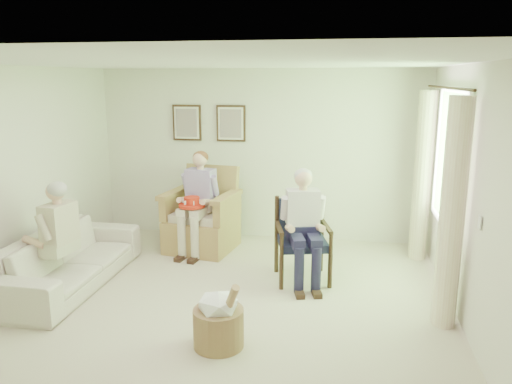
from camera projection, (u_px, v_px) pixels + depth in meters
The scene contains 18 objects.
floor at pixel (218, 314), 5.32m from camera, with size 5.50×5.50×0.00m, color beige.
back_wall at pixel (260, 155), 7.67m from camera, with size 5.00×0.04×2.60m, color silver.
front_wall at pixel (71, 325), 2.39m from camera, with size 5.00×0.04×2.60m, color silver.
right_wall at pixel (477, 206), 4.61m from camera, with size 0.04×5.50×2.60m, color silver.
ceiling at pixel (213, 62), 4.74m from camera, with size 5.00×5.50×0.02m, color white.
window at pixel (450, 156), 5.70m from camera, with size 0.13×2.50×1.63m.
curtain_left at pixel (452, 215), 4.88m from camera, with size 0.34×0.34×2.30m, color beige.
curtain_right at pixel (422, 177), 6.76m from camera, with size 0.34×0.34×2.30m, color beige.
framed_print_left at pixel (187, 123), 7.72m from camera, with size 0.45×0.05×0.55m.
framed_print_right at pixel (231, 123), 7.60m from camera, with size 0.45×0.05×0.55m.
wicker_armchair at pixel (202, 223), 7.29m from camera, with size 0.94×0.93×1.20m.
wood_armchair at pixel (303, 236), 6.19m from camera, with size 0.64×0.60×0.98m.
sofa at pixel (69, 259), 6.01m from camera, with size 0.87×2.23×0.65m, color beige.
person_wicker at pixel (199, 195), 7.04m from camera, with size 0.40×0.63×1.43m.
person_dark at pixel (303, 219), 5.98m from camera, with size 0.40×0.63×1.37m.
person_sofa at pixel (55, 232), 5.68m from camera, with size 0.42×0.62×1.30m.
red_hat at pixel (192, 203), 6.87m from camera, with size 0.36×0.36×0.14m.
hatbox at pixel (219, 319), 4.63m from camera, with size 0.62×0.62×0.70m.
Camera 1 is at (1.26, -4.75, 2.45)m, focal length 35.00 mm.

